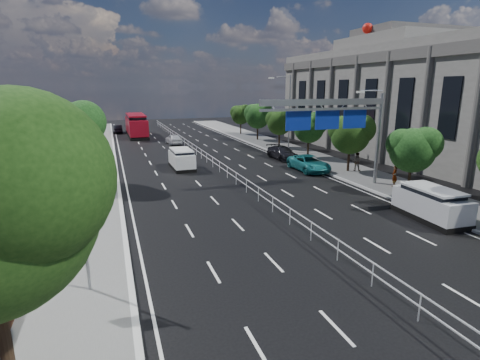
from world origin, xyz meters
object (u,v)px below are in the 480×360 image
parked_car_dark (282,153)px  near_car_dark (118,129)px  overhead_gantry (337,116)px  parked_car_teal (309,163)px  white_minivan (182,159)px  red_bus (136,125)px  silver_minivan (431,204)px  toilet_sign (69,221)px  pedestrian_a (394,176)px  near_car_silver (174,139)px  pedestrian_b (356,162)px

parked_car_dark → near_car_dark: bearing=114.6°
overhead_gantry → parked_car_dark: size_ratio=2.14×
parked_car_teal → parked_car_dark: size_ratio=1.09×
white_minivan → red_bus: red_bus is taller
silver_minivan → parked_car_dark: 20.32m
overhead_gantry → white_minivan: 15.48m
toilet_sign → pedestrian_a: toilet_sign is taller
toilet_sign → parked_car_teal: toilet_sign is taller
pedestrian_a → near_car_silver: bearing=-103.3°
overhead_gantry → pedestrian_a: size_ratio=6.16×
toilet_sign → silver_minivan: 19.47m
red_bus → near_car_silver: bearing=-69.3°
pedestrian_a → parked_car_teal: bearing=-104.0°
overhead_gantry → pedestrian_b: size_ratio=6.02×
overhead_gantry → parked_car_teal: size_ratio=1.97×
overhead_gantry → near_car_silver: overhead_gantry is taller
overhead_gantry → red_bus: 40.03m
pedestrian_a → near_car_dark: bearing=-103.5°
near_car_dark → parked_car_dark: bearing=116.5°
silver_minivan → parked_car_teal: silver_minivan is taller
red_bus → near_car_silver: (4.15, -10.72, -1.11)m
pedestrian_a → red_bus: bearing=-103.9°
red_bus → near_car_dark: 6.39m
white_minivan → near_car_dark: bearing=98.2°
near_car_dark → red_bus: bearing=114.9°
toilet_sign → red_bus: (5.71, 48.05, -1.14)m
red_bus → pedestrian_b: (17.21, -33.71, -0.82)m
near_car_silver → near_car_dark: size_ratio=1.02×
toilet_sign → overhead_gantry: size_ratio=0.42×
toilet_sign → pedestrian_a: 23.93m
near_car_silver → pedestrian_a: (12.38, -28.73, 0.27)m
toilet_sign → red_bus: toilet_sign is taller
red_bus → silver_minivan: red_bus is taller
toilet_sign → parked_car_dark: toilet_sign is taller
toilet_sign → parked_car_teal: (19.05, 16.25, -2.22)m
silver_minivan → parked_car_teal: (-0.20, 14.12, -0.23)m
toilet_sign → silver_minivan: toilet_sign is taller
overhead_gantry → silver_minivan: (1.56, -7.92, -4.66)m
overhead_gantry → pedestrian_b: (5.23, 4.29, -4.62)m
toilet_sign → near_car_dark: size_ratio=1.07×
parked_car_dark → pedestrian_a: pedestrian_a is taller
red_bus → pedestrian_b: 37.86m
parked_car_dark → pedestrian_a: size_ratio=2.87×
silver_minivan → parked_car_dark: size_ratio=1.00×
white_minivan → silver_minivan: size_ratio=0.92×
near_car_dark → silver_minivan: silver_minivan is taller
white_minivan → pedestrian_a: (14.27, -12.54, 0.04)m
parked_car_dark → white_minivan: bearing=-176.4°
white_minivan → pedestrian_b: bearing=-25.0°
near_car_silver → silver_minivan: silver_minivan is taller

